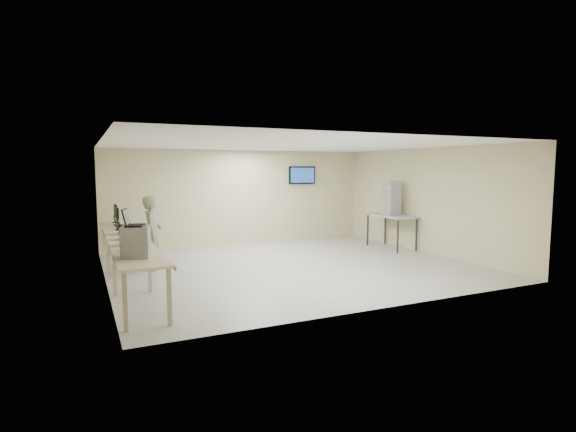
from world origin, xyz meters
name	(u,v)px	position (x,y,z in m)	size (l,w,h in m)	color
room	(292,205)	(0.03, 0.06, 1.41)	(8.01, 7.01, 2.81)	#B2B2B2
workbench	(127,241)	(-3.59, 0.00, 0.83)	(0.76, 6.00, 0.90)	beige
equipment_box	(136,241)	(-3.65, -2.10, 1.14)	(0.40, 0.46, 0.48)	slate
laptop_on_box	(131,222)	(-3.70, -2.10, 1.45)	(0.39, 0.42, 0.28)	black
laptop_0	(132,246)	(-3.65, -1.52, 0.97)	(0.30, 0.35, 0.26)	black
laptop_1	(128,241)	(-3.66, -0.91, 0.98)	(0.37, 0.42, 0.30)	black
laptop_2	(124,235)	(-3.66, -0.20, 0.98)	(0.31, 0.38, 0.29)	black
laptop_3	(123,231)	(-3.62, 0.51, 0.98)	(0.33, 0.39, 0.29)	black
laptop_4	(120,226)	(-3.62, 1.33, 0.97)	(0.34, 0.39, 0.28)	black
laptop_5	(119,223)	(-3.59, 1.96, 0.97)	(0.30, 0.35, 0.25)	black
monitor_near	(117,214)	(-3.60, 2.23, 1.16)	(0.19, 0.43, 0.43)	black
monitor_far	(116,212)	(-3.60, 2.75, 1.18)	(0.20, 0.46, 0.46)	black
soldier	(152,233)	(-2.97, 0.99, 0.83)	(0.60, 0.40, 1.66)	slate
side_table	(391,217)	(3.60, 0.97, 0.88)	(0.74, 1.58, 0.95)	#97A1A6
storage_bins	(391,198)	(3.58, 0.97, 1.43)	(0.37, 0.41, 0.97)	#A5A7AA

